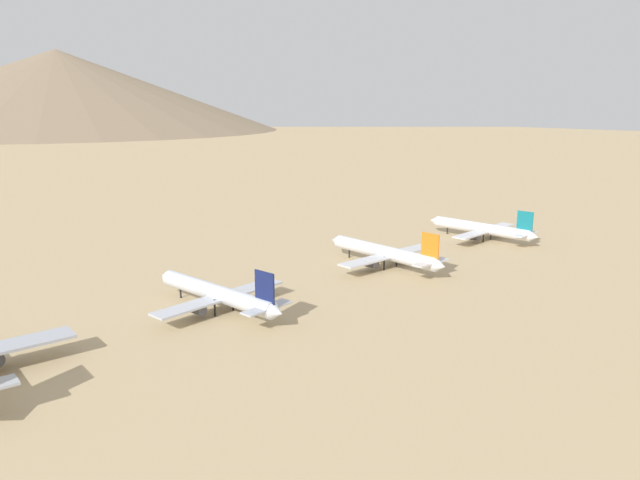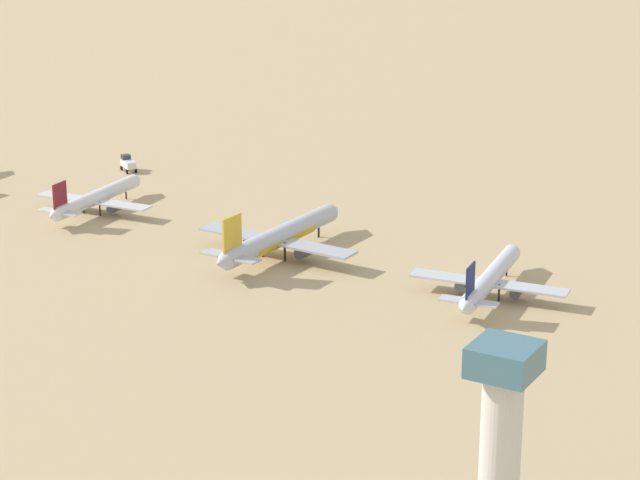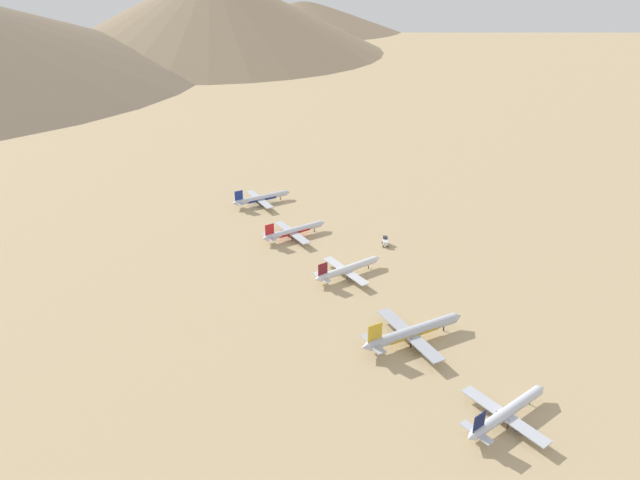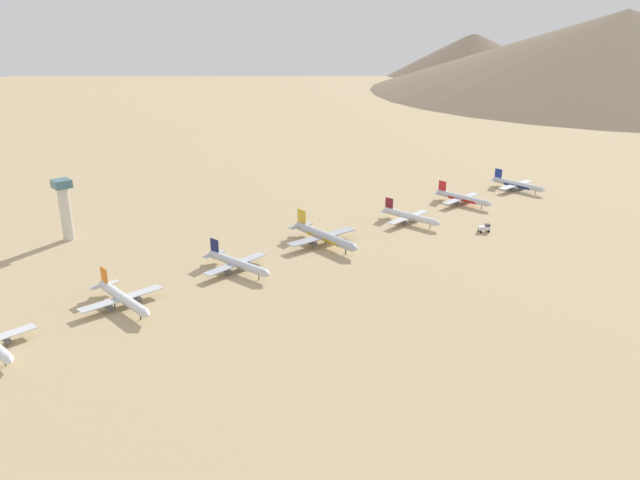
# 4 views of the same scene
# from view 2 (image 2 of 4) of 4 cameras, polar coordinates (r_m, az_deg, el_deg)

# --- Properties ---
(ground_plane) EXTENTS (1800.00, 1800.00, 0.00)m
(ground_plane) POSITION_cam_2_polar(r_m,az_deg,el_deg) (258.62, -1.88, -0.48)
(ground_plane) COLOR tan
(parked_jet_2) EXTENTS (36.10, 29.46, 10.42)m
(parked_jet_2) POSITION_cam_2_polar(r_m,az_deg,el_deg) (234.54, 7.60, -1.73)
(parked_jet_2) COLOR silver
(parked_jet_2) RESTS_ON ground
(parked_jet_3) EXTENTS (43.13, 35.00, 12.45)m
(parked_jet_3) POSITION_cam_2_polar(r_m,az_deg,el_deg) (254.14, -1.81, 0.16)
(parked_jet_3) COLOR #B2B7C1
(parked_jet_3) RESTS_ON ground
(parked_jet_4) EXTENTS (34.94, 28.43, 10.07)m
(parked_jet_4) POSITION_cam_2_polar(r_m,az_deg,el_deg) (287.09, -9.98, 1.87)
(parked_jet_4) COLOR silver
(parked_jet_4) RESTS_ON ground
(service_truck) EXTENTS (4.87, 5.70, 3.90)m
(service_truck) POSITION_cam_2_polar(r_m,az_deg,el_deg) (320.53, -8.57, 3.42)
(service_truck) COLOR silver
(service_truck) RESTS_ON ground
(control_tower) EXTENTS (7.20, 7.20, 27.47)m
(control_tower) POSITION_cam_2_polar(r_m,az_deg,el_deg) (148.94, 8.07, -8.91)
(control_tower) COLOR beige
(control_tower) RESTS_ON ground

